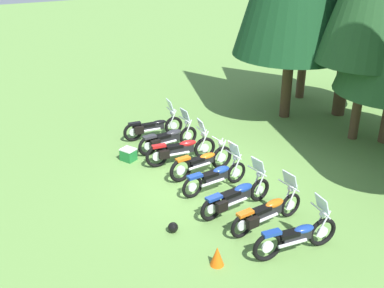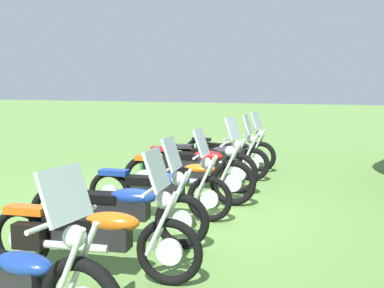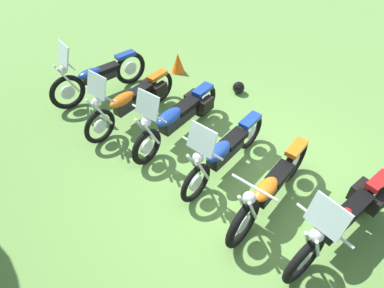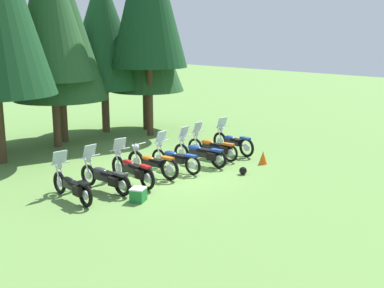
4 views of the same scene
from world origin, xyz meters
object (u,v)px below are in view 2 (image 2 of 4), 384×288
at_px(motorcycle_0, 227,150).
at_px(picnic_cooler, 149,166).
at_px(motorcycle_4, 160,187).
at_px(motorcycle_6, 89,233).
at_px(motorcycle_3, 188,176).
at_px(motorcycle_5, 114,207).
at_px(motorcycle_2, 196,164).
at_px(motorcycle_1, 214,157).
at_px(motorcycle_7, 8,277).

height_order(motorcycle_0, picnic_cooler, motorcycle_0).
bearing_deg(picnic_cooler, motorcycle_0, 132.95).
distance_m(motorcycle_4, motorcycle_6, 2.20).
xyz_separation_m(motorcycle_0, motorcycle_3, (3.24, 0.30, 0.01)).
height_order(motorcycle_3, motorcycle_5, motorcycle_5).
height_order(motorcycle_2, motorcycle_6, motorcycle_2).
distance_m(motorcycle_1, motorcycle_2, 1.04).
bearing_deg(motorcycle_5, motorcycle_7, -89.85).
bearing_deg(motorcycle_7, motorcycle_1, 98.11).
bearing_deg(picnic_cooler, motorcycle_1, 94.16).
bearing_deg(motorcycle_6, motorcycle_0, 86.59).
distance_m(motorcycle_3, picnic_cooler, 2.59).
relative_size(motorcycle_2, motorcycle_6, 1.04).
relative_size(motorcycle_1, motorcycle_3, 1.00).
bearing_deg(motorcycle_3, picnic_cooler, 123.79).
distance_m(motorcycle_1, picnic_cooler, 1.48).
xyz_separation_m(motorcycle_0, motorcycle_5, (5.40, 0.17, 0.02)).
height_order(motorcycle_5, motorcycle_6, motorcycle_6).
bearing_deg(motorcycle_6, picnic_cooler, 102.35).
xyz_separation_m(motorcycle_0, motorcycle_4, (4.21, 0.24, 0.02)).
xyz_separation_m(motorcycle_1, motorcycle_6, (5.21, 0.40, 0.01)).
distance_m(motorcycle_0, motorcycle_7, 7.58).
relative_size(motorcycle_1, motorcycle_7, 1.01).
relative_size(motorcycle_1, motorcycle_2, 0.95).
xyz_separation_m(motorcycle_3, picnic_cooler, (-1.95, -1.68, -0.25)).
relative_size(motorcycle_0, motorcycle_5, 0.96).
xyz_separation_m(motorcycle_2, picnic_cooler, (-0.93, -1.44, -0.28)).
relative_size(motorcycle_5, picnic_cooler, 4.00).
bearing_deg(motorcycle_1, motorcycle_4, -92.04).
distance_m(motorcycle_1, motorcycle_4, 3.03).
xyz_separation_m(motorcycle_1, motorcycle_3, (2.05, 0.23, -0.01)).
relative_size(motorcycle_1, motorcycle_6, 0.98).
bearing_deg(motorcycle_0, motorcycle_4, -83.16).
distance_m(motorcycle_2, motorcycle_7, 5.36).
height_order(motorcycle_1, motorcycle_4, motorcycle_1).
distance_m(motorcycle_5, picnic_cooler, 4.40).
bearing_deg(motorcycle_1, picnic_cooler, 178.76).
bearing_deg(picnic_cooler, motorcycle_4, 29.14).
bearing_deg(picnic_cooler, motorcycle_3, 40.83).
height_order(motorcycle_3, motorcycle_6, motorcycle_6).
xyz_separation_m(motorcycle_1, motorcycle_2, (1.04, -0.01, 0.02)).
xyz_separation_m(motorcycle_4, motorcycle_5, (1.19, -0.07, -0.00)).
height_order(motorcycle_3, motorcycle_7, motorcycle_7).
xyz_separation_m(motorcycle_1, motorcycle_4, (3.02, 0.18, 0.00)).
height_order(motorcycle_0, motorcycle_2, motorcycle_2).
relative_size(motorcycle_5, motorcycle_6, 1.02).
distance_m(motorcycle_0, motorcycle_5, 5.40).
bearing_deg(picnic_cooler, motorcycle_5, 20.69).
bearing_deg(motorcycle_3, motorcycle_5, -100.47).
bearing_deg(motorcycle_2, motorcycle_0, 95.90).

